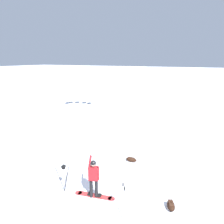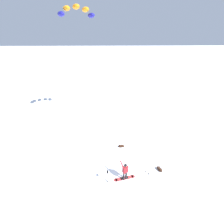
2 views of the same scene
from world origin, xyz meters
name	(u,v)px [view 1 (image 1 of 2)]	position (x,y,z in m)	size (l,w,h in m)	color
ground_plane	(113,192)	(0.00, 0.00, 0.00)	(300.00, 300.00, 0.00)	white
snowboarder	(94,175)	(-0.54, -0.70, 1.02)	(0.64, 0.61, 1.70)	black
snowboard	(95,195)	(-0.55, -0.63, 0.02)	(1.76, 0.60, 0.10)	#B23333
gear_bag_large	(131,159)	(-0.46, 3.13, 0.13)	(0.64, 0.30, 0.24)	black
camera_tripod	(64,173)	(-1.92, -0.94, 0.89)	(0.72, 0.57, 1.24)	#262628
gear_bag_small	(171,205)	(2.53, 0.04, 0.16)	(0.51, 0.67, 0.30)	black
ski_poles	(124,195)	(1.04, -1.12, 0.82)	(0.35, 0.39, 1.25)	gray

